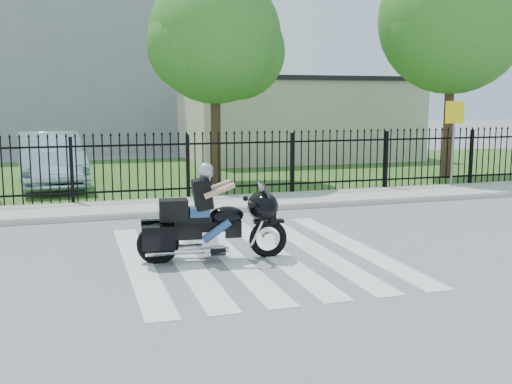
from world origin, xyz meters
name	(u,v)px	position (x,y,z in m)	size (l,w,h in m)	color
ground	(253,255)	(0.00, 0.00, 0.00)	(120.00, 120.00, 0.00)	slate
crosswalk	(253,255)	(0.00, 0.00, 0.01)	(5.00, 5.50, 0.01)	silver
sidewalk	(196,205)	(0.00, 5.00, 0.06)	(40.00, 2.00, 0.12)	#ADAAA3
curb	(204,212)	(0.00, 4.00, 0.06)	(40.00, 0.12, 0.12)	#ADAAA3
grass_strip	(157,174)	(0.00, 12.00, 0.01)	(40.00, 12.00, 0.02)	#325D20
iron_fence	(188,168)	(0.00, 6.00, 0.90)	(26.00, 0.04, 1.80)	black
tree_mid	(215,37)	(1.50, 9.00, 4.67)	(4.20, 4.20, 6.78)	#382316
tree_right	(453,19)	(9.50, 8.00, 5.39)	(5.00, 5.00, 7.90)	#382316
building_low	(297,121)	(7.00, 16.00, 1.75)	(10.00, 6.00, 3.50)	beige
building_low_roof	(297,80)	(7.00, 16.00, 3.60)	(10.20, 6.20, 0.20)	black
building_tall	(65,40)	(-3.00, 26.00, 6.00)	(15.00, 10.00, 12.00)	#94979C
motorcycle_rider	(209,220)	(-0.80, -0.07, 0.70)	(2.60, 0.95, 1.72)	black
parked_car	(50,160)	(-3.62, 9.81, 0.87)	(1.80, 5.16, 1.70)	#ABC8D8
traffic_sign	(454,125)	(8.10, 5.69, 1.95)	(0.55, 0.19, 2.56)	gray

